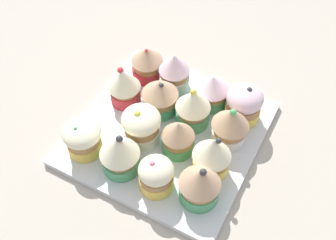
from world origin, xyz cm
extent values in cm
cube|color=#B2A899|center=(0.00, 0.00, -1.50)|extent=(180.00, 180.00, 3.00)
cube|color=silver|center=(0.00, 0.00, 0.60)|extent=(29.78, 29.78, 1.20)
cylinder|color=#D1333D|center=(-9.58, -9.40, 2.37)|extent=(5.72, 5.72, 2.34)
cylinder|color=#AD7F51|center=(-9.58, -9.40, 4.34)|extent=(5.19, 5.19, 1.60)
cone|color=tan|center=(-9.58, -9.40, 6.60)|extent=(5.85, 5.85, 2.91)
sphere|color=red|center=(-9.26, -9.23, 7.96)|extent=(0.62, 0.62, 0.62)
cylinder|color=#D1333D|center=(-2.47, -9.88, 2.49)|extent=(5.29, 5.29, 2.58)
cylinder|color=#AD7F51|center=(-2.47, -9.88, 4.29)|extent=(4.79, 4.79, 1.02)
cone|color=#F4EDC6|center=(-2.47, -9.88, 6.72)|extent=(5.71, 5.71, 3.83)
sphere|color=red|center=(-2.61, -10.36, 8.47)|extent=(1.12, 1.12, 1.12)
cylinder|color=#EFC651|center=(9.65, -10.15, 2.37)|extent=(5.63, 5.63, 2.34)
cylinder|color=#AD7F51|center=(9.65, -10.15, 4.18)|extent=(5.31, 5.31, 1.27)
ellipsoid|color=#F4EDC6|center=(9.65, -10.15, 5.78)|extent=(6.19, 6.19, 3.22)
sphere|color=#4CB266|center=(10.23, -10.56, 7.30)|extent=(0.60, 0.60, 0.60)
cylinder|color=white|center=(-9.50, -3.80, 2.55)|extent=(5.49, 5.49, 2.69)
cylinder|color=#AD7F51|center=(-9.50, -3.80, 4.69)|extent=(4.83, 4.83, 1.59)
cone|color=silver|center=(-9.50, -3.80, 7.23)|extent=(5.55, 5.55, 3.50)
cylinder|color=#4C9E6B|center=(-3.74, -3.54, 2.34)|extent=(6.16, 6.16, 2.28)
cylinder|color=#AD7F51|center=(-3.74, -3.54, 4.25)|extent=(5.87, 5.87, 1.54)
cone|color=tan|center=(-3.74, -3.54, 6.51)|extent=(6.35, 6.35, 2.98)
sphere|color=#333338|center=(-3.31, -2.98, 7.88)|extent=(0.80, 0.80, 0.80)
cylinder|color=white|center=(3.20, -3.15, 2.36)|extent=(6.10, 6.10, 2.32)
cylinder|color=#AD7F51|center=(3.20, -3.15, 4.22)|extent=(5.71, 5.71, 1.40)
ellipsoid|color=#F4EDC6|center=(3.20, -3.15, 6.01)|extent=(6.43, 6.43, 3.62)
sphere|color=#EAD64C|center=(3.57, -3.49, 7.65)|extent=(1.13, 1.13, 1.13)
cylinder|color=#4C9E6B|center=(9.75, -3.13, 2.40)|extent=(5.89, 5.89, 2.41)
cylinder|color=#AD7F51|center=(9.75, -3.13, 4.35)|extent=(5.21, 5.21, 1.48)
cone|color=#F4EDC6|center=(9.75, -3.13, 7.09)|extent=(6.26, 6.26, 4.00)
sphere|color=#333338|center=(9.60, -2.89, 8.93)|extent=(1.08, 1.08, 1.08)
cylinder|color=#4C9E6B|center=(-9.16, 3.70, 2.42)|extent=(5.72, 5.72, 2.44)
cylinder|color=#AD7F51|center=(-9.16, 3.70, 4.25)|extent=(5.48, 5.48, 1.22)
cone|color=silver|center=(-9.16, 3.70, 6.30)|extent=(6.05, 6.05, 2.87)
cylinder|color=#4C9E6B|center=(-3.75, 2.69, 2.49)|extent=(5.76, 5.76, 2.59)
cylinder|color=#AD7F51|center=(-3.75, 2.69, 4.43)|extent=(5.08, 5.08, 1.27)
cone|color=#F4EDC6|center=(-3.75, 2.69, 6.98)|extent=(5.91, 5.91, 3.83)
sphere|color=#EAD64C|center=(-3.75, 2.57, 8.74)|extent=(1.04, 1.04, 1.04)
cylinder|color=#4C9E6B|center=(2.47, 3.13, 2.31)|extent=(5.30, 5.30, 2.22)
cylinder|color=#AD7F51|center=(2.47, 3.13, 4.16)|extent=(4.89, 4.89, 1.49)
cone|color=tan|center=(2.47, 3.13, 6.44)|extent=(5.32, 5.32, 3.08)
cylinder|color=#EFC651|center=(10.06, 3.36, 2.37)|extent=(5.32, 5.32, 2.35)
cylinder|color=#AD7F51|center=(10.06, 3.36, 4.08)|extent=(5.10, 5.10, 1.06)
ellipsoid|color=#F4EDC6|center=(10.06, 3.36, 5.66)|extent=(5.35, 5.35, 3.48)
sphere|color=pink|center=(10.15, 2.86, 7.26)|extent=(0.91, 0.91, 0.91)
cylinder|color=#EFC651|center=(-8.68, 9.79, 2.35)|extent=(6.03, 6.03, 2.30)
cylinder|color=#AD7F51|center=(-8.68, 9.79, 4.19)|extent=(5.70, 5.70, 1.39)
ellipsoid|color=silver|center=(-8.68, 9.79, 6.13)|extent=(6.17, 6.17, 4.15)
sphere|color=#333338|center=(-8.97, 10.13, 8.07)|extent=(0.92, 0.92, 0.92)
cylinder|color=white|center=(-3.21, 9.58, 2.37)|extent=(5.70, 5.70, 2.33)
cylinder|color=#AD7F51|center=(-3.21, 9.58, 4.32)|extent=(5.21, 5.21, 1.59)
cone|color=tan|center=(-3.21, 9.58, 6.98)|extent=(6.11, 6.11, 3.73)
sphere|color=#4CB266|center=(-2.92, 9.73, 8.69)|extent=(1.07, 1.07, 1.07)
cylinder|color=#EFC651|center=(3.71, 9.44, 2.59)|extent=(5.61, 5.61, 2.77)
cylinder|color=#AD7F51|center=(3.71, 9.44, 4.71)|extent=(4.97, 4.97, 1.47)
cone|color=#F4EDC6|center=(3.71, 9.44, 7.42)|extent=(5.95, 5.95, 3.96)
sphere|color=#333338|center=(3.36, 10.03, 9.27)|extent=(0.89, 0.89, 0.89)
cylinder|color=#4C9E6B|center=(8.67, 9.83, 2.52)|extent=(6.01, 6.01, 2.63)
cylinder|color=#AD7F51|center=(8.67, 9.83, 4.50)|extent=(5.66, 5.66, 1.33)
cone|color=tan|center=(8.67, 9.83, 6.88)|extent=(6.28, 6.28, 3.44)
sphere|color=#333338|center=(8.67, 10.12, 8.44)|extent=(1.05, 1.05, 1.05)
camera|label=1|loc=(37.22, 19.83, 58.70)|focal=44.93mm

